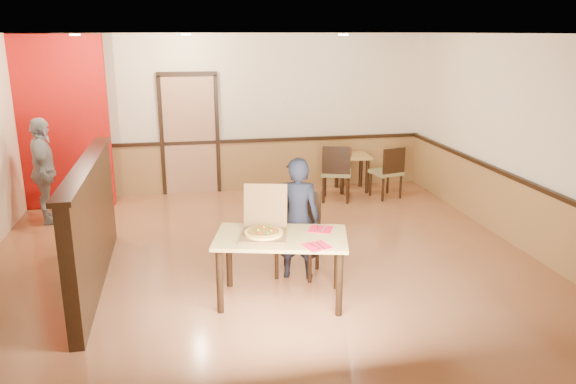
# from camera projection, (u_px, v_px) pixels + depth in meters

# --- Properties ---
(floor) EXTENTS (7.00, 7.00, 0.00)m
(floor) POSITION_uv_depth(u_px,v_px,m) (265.00, 263.00, 7.11)
(floor) COLOR #B97148
(floor) RESTS_ON ground
(ceiling) EXTENTS (7.00, 7.00, 0.00)m
(ceiling) POSITION_uv_depth(u_px,v_px,m) (262.00, 34.00, 6.33)
(ceiling) COLOR black
(ceiling) RESTS_ON wall_back
(wall_back) EXTENTS (7.00, 0.00, 7.00)m
(wall_back) POSITION_uv_depth(u_px,v_px,m) (234.00, 114.00, 10.02)
(wall_back) COLOR #F7E5C1
(wall_back) RESTS_ON floor
(wall_right) EXTENTS (0.00, 7.00, 7.00)m
(wall_right) POSITION_uv_depth(u_px,v_px,m) (527.00, 144.00, 7.36)
(wall_right) COLOR #F7E5C1
(wall_right) RESTS_ON floor
(wainscot_back) EXTENTS (7.00, 0.04, 0.90)m
(wainscot_back) POSITION_uv_depth(u_px,v_px,m) (236.00, 166.00, 10.26)
(wainscot_back) COLOR olive
(wainscot_back) RESTS_ON floor
(chair_rail_back) EXTENTS (7.00, 0.06, 0.06)m
(chair_rail_back) POSITION_uv_depth(u_px,v_px,m) (235.00, 141.00, 10.11)
(chair_rail_back) COLOR black
(chair_rail_back) RESTS_ON wall_back
(wainscot_right) EXTENTS (0.04, 7.00, 0.90)m
(wainscot_right) POSITION_uv_depth(u_px,v_px,m) (517.00, 213.00, 7.62)
(wainscot_right) COLOR olive
(wainscot_right) RESTS_ON floor
(chair_rail_right) EXTENTS (0.06, 7.00, 0.06)m
(chair_rail_right) POSITION_uv_depth(u_px,v_px,m) (519.00, 180.00, 7.49)
(chair_rail_right) COLOR black
(chair_rail_right) RESTS_ON wall_right
(back_door) EXTENTS (0.90, 0.06, 2.10)m
(back_door) POSITION_uv_depth(u_px,v_px,m) (190.00, 135.00, 9.93)
(back_door) COLOR tan
(back_door) RESTS_ON wall_back
(booth_partition) EXTENTS (0.20, 3.10, 1.44)m
(booth_partition) POSITION_uv_depth(u_px,v_px,m) (92.00, 223.00, 6.35)
(booth_partition) COLOR black
(booth_partition) RESTS_ON floor
(red_accent_panel) EXTENTS (1.60, 0.20, 2.78)m
(red_accent_panel) POSITION_uv_depth(u_px,v_px,m) (57.00, 123.00, 9.02)
(red_accent_panel) COLOR #B0100C
(red_accent_panel) RESTS_ON floor
(spot_a) EXTENTS (0.14, 0.14, 0.02)m
(spot_a) POSITION_uv_depth(u_px,v_px,m) (75.00, 35.00, 7.61)
(spot_a) COLOR #FFD5B2
(spot_a) RESTS_ON ceiling
(spot_b) EXTENTS (0.14, 0.14, 0.02)m
(spot_b) POSITION_uv_depth(u_px,v_px,m) (186.00, 34.00, 8.55)
(spot_b) COLOR #FFD5B2
(spot_b) RESTS_ON ceiling
(spot_c) EXTENTS (0.14, 0.14, 0.02)m
(spot_c) POSITION_uv_depth(u_px,v_px,m) (343.00, 35.00, 8.01)
(spot_c) COLOR #FFD5B2
(spot_c) RESTS_ON ceiling
(main_table) EXTENTS (1.54, 1.10, 0.74)m
(main_table) POSITION_uv_depth(u_px,v_px,m) (281.00, 245.00, 5.96)
(main_table) COLOR tan
(main_table) RESTS_ON floor
(diner_chair) EXTENTS (0.65, 0.65, 0.98)m
(diner_chair) POSITION_uv_depth(u_px,v_px,m) (299.00, 230.00, 6.71)
(diner_chair) COLOR olive
(diner_chair) RESTS_ON floor
(side_chair_left) EXTENTS (0.62, 0.62, 0.99)m
(side_chair_left) POSITION_uv_depth(u_px,v_px,m) (336.00, 171.00, 9.54)
(side_chair_left) COLOR olive
(side_chair_left) RESTS_ON floor
(side_chair_right) EXTENTS (0.56, 0.56, 0.92)m
(side_chair_right) POSITION_uv_depth(u_px,v_px,m) (388.00, 170.00, 9.73)
(side_chair_right) COLOR olive
(side_chair_right) RESTS_ON floor
(side_table) EXTENTS (0.66, 0.66, 0.66)m
(side_table) POSITION_uv_depth(u_px,v_px,m) (352.00, 164.00, 10.23)
(side_table) COLOR tan
(side_table) RESTS_ON floor
(diner) EXTENTS (0.61, 0.49, 1.46)m
(diner) POSITION_uv_depth(u_px,v_px,m) (297.00, 219.00, 6.52)
(diner) COLOR black
(diner) RESTS_ON floor
(passerby) EXTENTS (0.58, 1.01, 1.62)m
(passerby) POSITION_uv_depth(u_px,v_px,m) (44.00, 171.00, 8.40)
(passerby) COLOR #9B9CA3
(passerby) RESTS_ON floor
(pizza_box) EXTENTS (0.58, 0.65, 0.50)m
(pizza_box) POSITION_uv_depth(u_px,v_px,m) (264.00, 230.00, 5.92)
(pizza_box) COLOR brown
(pizza_box) RESTS_ON main_table
(pizza) EXTENTS (0.51, 0.51, 0.03)m
(pizza) POSITION_uv_depth(u_px,v_px,m) (264.00, 233.00, 5.88)
(pizza) COLOR #F8CE5A
(pizza) RESTS_ON pizza_box
(napkin_near) EXTENTS (0.30, 0.30, 0.01)m
(napkin_near) POSITION_uv_depth(u_px,v_px,m) (317.00, 246.00, 5.64)
(napkin_near) COLOR red
(napkin_near) RESTS_ON main_table
(napkin_far) EXTENTS (0.32, 0.32, 0.01)m
(napkin_far) POSITION_uv_depth(u_px,v_px,m) (321.00, 229.00, 6.12)
(napkin_far) COLOR red
(napkin_far) RESTS_ON main_table
(condiment) EXTENTS (0.06, 0.06, 0.15)m
(condiment) POSITION_uv_depth(u_px,v_px,m) (350.00, 152.00, 10.06)
(condiment) COLOR brown
(condiment) RESTS_ON side_table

